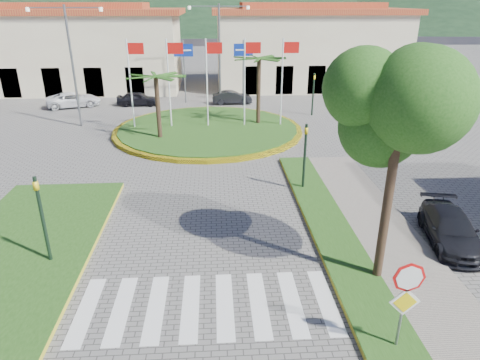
{
  "coord_description": "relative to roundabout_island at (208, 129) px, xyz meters",
  "views": [
    {
      "loc": [
        0.42,
        -6.12,
        8.25
      ],
      "look_at": [
        1.3,
        8.0,
        2.28
      ],
      "focal_mm": 32.0,
      "sensor_mm": 36.0,
      "label": 1
    }
  ],
  "objects": [
    {
      "name": "sidewalk_right",
      "position": [
        6.0,
        -20.0,
        -0.09
      ],
      "size": [
        4.0,
        28.0,
        0.15
      ],
      "primitive_type": "cube",
      "color": "gray",
      "rests_on": "ground"
    },
    {
      "name": "verge_right",
      "position": [
        4.8,
        -20.0,
        -0.08
      ],
      "size": [
        1.6,
        28.0,
        0.18
      ],
      "primitive_type": "cube",
      "color": "#1F4614",
      "rests_on": "ground"
    },
    {
      "name": "median_left",
      "position": [
        -6.5,
        -16.0,
        -0.08
      ],
      "size": [
        5.0,
        14.0,
        0.18
      ],
      "primitive_type": "cube",
      "color": "#1F4614",
      "rests_on": "ground"
    },
    {
      "name": "crosswalk",
      "position": [
        -0.0,
        -18.0,
        -0.16
      ],
      "size": [
        8.0,
        3.0,
        0.01
      ],
      "primitive_type": "cube",
      "color": "silver",
      "rests_on": "ground"
    },
    {
      "name": "roundabout_island",
      "position": [
        0.0,
        0.0,
        0.0
      ],
      "size": [
        12.7,
        12.7,
        6.0
      ],
      "color": "yellow",
      "rests_on": "ground"
    },
    {
      "name": "stop_sign",
      "position": [
        4.9,
        -20.04,
        1.62
      ],
      "size": [
        0.8,
        0.11,
        2.65
      ],
      "color": "slate",
      "rests_on": "ground"
    },
    {
      "name": "deciduous_tree",
      "position": [
        5.5,
        -17.0,
        5.01
      ],
      "size": [
        3.6,
        3.6,
        6.8
      ],
      "color": "black",
      "rests_on": "ground"
    },
    {
      "name": "traffic_light_left",
      "position": [
        -5.2,
        -15.5,
        1.77
      ],
      "size": [
        0.15,
        0.18,
        3.2
      ],
      "color": "black",
      "rests_on": "ground"
    },
    {
      "name": "traffic_light_right",
      "position": [
        4.5,
        -10.0,
        1.77
      ],
      "size": [
        0.15,
        0.18,
        3.2
      ],
      "color": "black",
      "rests_on": "ground"
    },
    {
      "name": "traffic_light_far",
      "position": [
        8.0,
        4.0,
        1.77
      ],
      "size": [
        0.18,
        0.15,
        3.2
      ],
      "color": "black",
      "rests_on": "ground"
    },
    {
      "name": "direction_sign_west",
      "position": [
        -2.0,
        8.97,
        3.36
      ],
      "size": [
        1.6,
        0.14,
        5.2
      ],
      "color": "slate",
      "rests_on": "ground"
    },
    {
      "name": "direction_sign_east",
      "position": [
        3.0,
        8.97,
        3.36
      ],
      "size": [
        1.6,
        0.14,
        5.2
      ],
      "color": "slate",
      "rests_on": "ground"
    },
    {
      "name": "street_lamp_centre",
      "position": [
        1.0,
        8.0,
        4.33
      ],
      "size": [
        4.8,
        0.16,
        8.0
      ],
      "color": "slate",
      "rests_on": "ground"
    },
    {
      "name": "street_lamp_west",
      "position": [
        -9.0,
        2.0,
        4.33
      ],
      "size": [
        4.8,
        0.16,
        8.0
      ],
      "color": "slate",
      "rests_on": "ground"
    },
    {
      "name": "building_left",
      "position": [
        -14.0,
        16.0,
        3.73
      ],
      "size": [
        23.32,
        9.54,
        8.05
      ],
      "color": "beige",
      "rests_on": "ground"
    },
    {
      "name": "building_right",
      "position": [
        10.0,
        16.0,
        3.73
      ],
      "size": [
        19.08,
        9.54,
        8.05
      ],
      "color": "beige",
      "rests_on": "ground"
    },
    {
      "name": "hill_near_back",
      "position": [
        -10.0,
        108.0,
        7.83
      ],
      "size": [
        110.0,
        110.0,
        16.0
      ],
      "primitive_type": "cone",
      "color": "black",
      "rests_on": "ground"
    },
    {
      "name": "white_van",
      "position": [
        -11.23,
        8.0,
        0.43
      ],
      "size": [
        4.72,
        3.3,
        1.2
      ],
      "primitive_type": "imported",
      "rotation": [
        0.0,
        0.0,
        1.91
      ],
      "color": "white",
      "rests_on": "ground"
    },
    {
      "name": "car_dark_a",
      "position": [
        -5.97,
        8.18,
        0.42
      ],
      "size": [
        3.47,
        1.47,
        1.17
      ],
      "primitive_type": "imported",
      "rotation": [
        0.0,
        0.0,
        1.55
      ],
      "color": "black",
      "rests_on": "ground"
    },
    {
      "name": "car_dark_b",
      "position": [
        2.0,
        8.3,
        0.38
      ],
      "size": [
        3.4,
        1.35,
        1.1
      ],
      "primitive_type": "imported",
      "rotation": [
        0.0,
        0.0,
        1.63
      ],
      "color": "black",
      "rests_on": "ground"
    },
    {
      "name": "car_side_right",
      "position": [
        8.91,
        -15.0,
        0.41
      ],
      "size": [
        2.38,
        4.21,
        1.15
      ],
      "primitive_type": "imported",
      "rotation": [
        0.0,
        0.0,
        -0.2
      ],
      "color": "black",
      "rests_on": "ground"
    }
  ]
}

